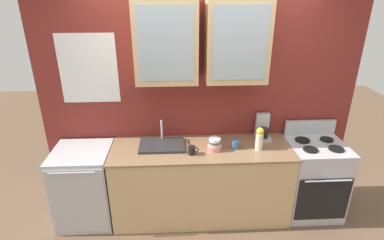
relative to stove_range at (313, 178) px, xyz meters
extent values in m
plane|color=brown|center=(-1.32, 0.00, -0.45)|extent=(10.00, 10.00, 0.00)
cube|color=maroon|center=(-1.32, 0.38, 0.97)|extent=(3.59, 0.10, 2.84)
cube|color=tan|center=(-1.68, 0.16, 1.57)|extent=(0.63, 0.33, 0.84)
cube|color=#9EADB7|center=(-1.68, -0.01, 1.57)|extent=(0.54, 0.01, 0.71)
cube|color=tan|center=(-0.96, 0.16, 1.57)|extent=(0.63, 0.33, 0.84)
cube|color=#9EADB7|center=(-0.96, -0.01, 1.57)|extent=(0.54, 0.01, 0.71)
cube|color=white|center=(-2.52, 0.32, 1.26)|extent=(0.62, 0.01, 0.75)
cube|color=tan|center=(-1.32, 0.00, -0.02)|extent=(1.98, 0.64, 0.87)
cube|color=#8C6B4C|center=(-1.32, 0.00, 0.42)|extent=(2.00, 0.66, 0.02)
cube|color=silver|center=(0.00, 0.00, -0.01)|extent=(0.64, 0.60, 0.89)
cube|color=black|center=(0.00, -0.31, -0.08)|extent=(0.59, 0.01, 0.53)
cylinder|color=silver|center=(0.00, -0.33, 0.19)|extent=(0.51, 0.02, 0.02)
cube|color=silver|center=(0.00, 0.28, 0.53)|extent=(0.60, 0.04, 0.18)
cylinder|color=black|center=(-0.14, -0.11, 0.45)|extent=(0.16, 0.16, 0.02)
cylinder|color=black|center=(0.14, -0.11, 0.45)|extent=(0.16, 0.16, 0.02)
cylinder|color=black|center=(-0.14, 0.11, 0.45)|extent=(0.17, 0.17, 0.02)
cylinder|color=black|center=(0.14, 0.11, 0.45)|extent=(0.15, 0.15, 0.02)
cube|color=#2D2D30|center=(-1.76, 0.07, 0.45)|extent=(0.49, 0.35, 0.03)
cylinder|color=silver|center=(-1.76, 0.21, 0.58)|extent=(0.02, 0.02, 0.22)
cylinder|color=silver|center=(-1.76, 0.15, 0.69)|extent=(0.02, 0.12, 0.02)
cylinder|color=#D87F84|center=(-1.18, -0.04, 0.46)|extent=(0.16, 0.16, 0.05)
cylinder|color=#E0AD7F|center=(-1.18, -0.04, 0.50)|extent=(0.15, 0.15, 0.04)
cylinder|color=#4C4C54|center=(-1.18, -0.04, 0.52)|extent=(0.14, 0.14, 0.04)
cylinder|color=white|center=(-1.18, -0.04, 0.55)|extent=(0.13, 0.13, 0.04)
cylinder|color=beige|center=(-0.70, -0.05, 0.53)|extent=(0.08, 0.08, 0.18)
sphere|color=yellow|center=(-0.70, -0.05, 0.65)|extent=(0.08, 0.08, 0.08)
cylinder|color=black|center=(-1.44, -0.13, 0.48)|extent=(0.08, 0.08, 0.09)
torus|color=black|center=(-1.39, -0.13, 0.49)|extent=(0.06, 0.01, 0.06)
cylinder|color=#38608C|center=(-0.95, -0.02, 0.49)|extent=(0.08, 0.08, 0.10)
torus|color=#38608C|center=(-0.91, -0.02, 0.49)|extent=(0.06, 0.01, 0.06)
cube|color=silver|center=(-2.64, 0.00, -0.01)|extent=(0.62, 0.60, 0.89)
cube|color=silver|center=(-2.64, -0.31, -0.01)|extent=(0.59, 0.01, 0.80)
cylinder|color=silver|center=(-2.64, -0.33, 0.38)|extent=(0.46, 0.02, 0.02)
cube|color=#B7B7BC|center=(-0.59, 0.19, 0.45)|extent=(0.17, 0.20, 0.03)
cylinder|color=black|center=(-0.59, 0.17, 0.52)|extent=(0.11, 0.11, 0.11)
cube|color=#B7B7BC|center=(-0.59, 0.26, 0.60)|extent=(0.15, 0.06, 0.26)
camera|label=1|loc=(-1.58, -2.97, 2.06)|focal=28.67mm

